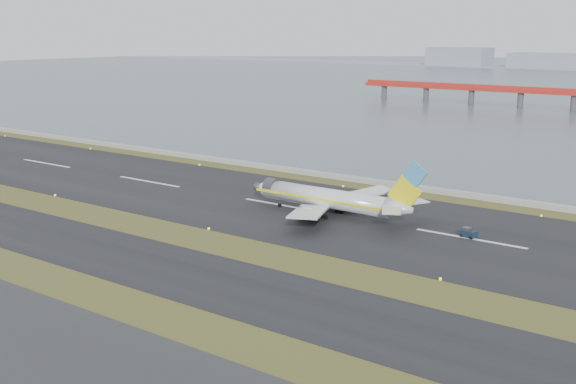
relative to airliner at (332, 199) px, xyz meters
name	(u,v)px	position (x,y,z in m)	size (l,w,h in m)	color
ground	(179,239)	(-12.47, -28.59, -3.46)	(1000.00, 1000.00, 0.00)	#354017
taxiway_strip	(125,256)	(-12.47, -40.59, -3.41)	(1000.00, 18.00, 0.10)	black
runway_strip	(284,206)	(-12.47, 1.41, -3.41)	(1000.00, 45.00, 0.10)	black
seawall	(360,180)	(-12.47, 31.41, -2.96)	(1000.00, 2.50, 1.00)	#999994
airliner	(332,199)	(0.00, 0.00, 0.00)	(38.52, 32.89, 12.80)	silver
pushback_tug	(468,233)	(26.94, 1.99, -2.59)	(3.04, 2.11, 1.79)	#132134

